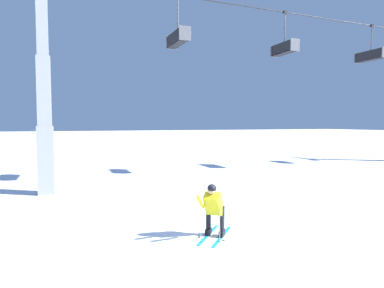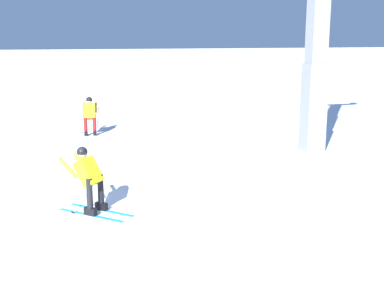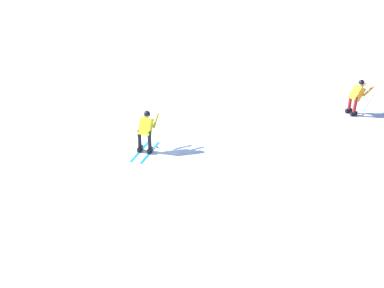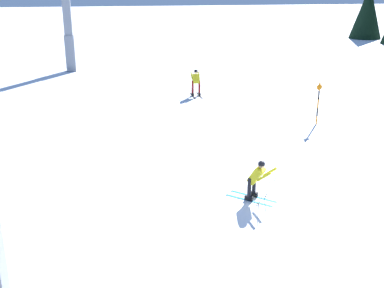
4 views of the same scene
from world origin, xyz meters
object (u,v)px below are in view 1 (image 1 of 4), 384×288
chairlift_seat_nearest (177,37)px  skier_carving_main (213,207)px  chairlift_seat_middle (370,55)px  chairlift_seat_second (283,48)px  lift_tower_near (44,102)px

chairlift_seat_nearest → skier_carving_main: bearing=-102.3°
skier_carving_main → chairlift_seat_middle: (14.27, 7.44, 6.35)m
chairlift_seat_nearest → chairlift_seat_second: 6.15m
lift_tower_near → chairlift_seat_middle: (18.45, -0.00, 3.31)m
skier_carving_main → chairlift_seat_middle: bearing=27.5°
chairlift_seat_nearest → chairlift_seat_second: (6.15, -0.00, 0.05)m
chairlift_seat_middle → lift_tower_near: bearing=180.0°
skier_carving_main → chairlift_seat_second: chairlift_seat_second is taller
chairlift_seat_second → skier_carving_main: bearing=-136.3°
chairlift_seat_second → chairlift_seat_middle: 6.50m
skier_carving_main → chairlift_seat_middle: size_ratio=0.73×
chairlift_seat_nearest → chairlift_seat_middle: (12.65, -0.00, 0.14)m
lift_tower_near → chairlift_seat_nearest: (5.80, 0.00, 3.16)m
lift_tower_near → chairlift_seat_middle: 18.75m
lift_tower_near → skier_carving_main: bearing=-60.7°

